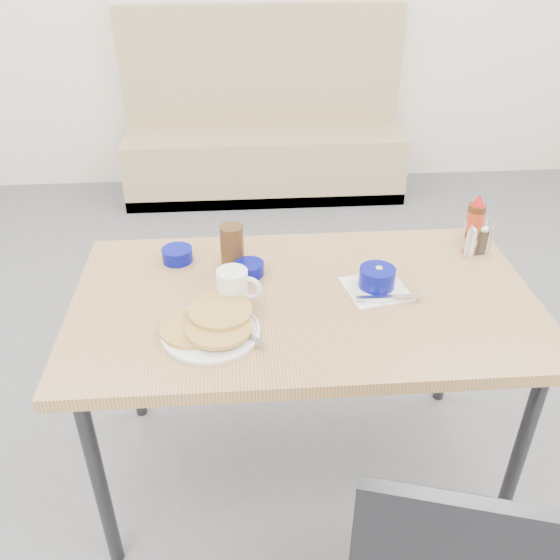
{
  "coord_description": "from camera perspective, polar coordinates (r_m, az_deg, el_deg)",
  "views": [
    {
      "loc": [
        -0.18,
        -1.23,
        1.76
      ],
      "look_at": [
        -0.07,
        0.25,
        0.82
      ],
      "focal_mm": 38.0,
      "sensor_mm": 36.0,
      "label": 1
    }
  ],
  "objects": [
    {
      "name": "ground",
      "position": [
        2.16,
        2.68,
        -22.46
      ],
      "size": [
        6.0,
        6.0,
        0.0
      ],
      "primitive_type": "plane",
      "color": "slate",
      "rests_on": "ground"
    },
    {
      "name": "dining_table",
      "position": [
        1.83,
        2.34,
        -3.19
      ],
      "size": [
        1.4,
        0.8,
        0.76
      ],
      "color": "tan",
      "rests_on": "ground"
    },
    {
      "name": "creamer_bowl",
      "position": [
        1.99,
        -9.86,
        2.4
      ],
      "size": [
        0.1,
        0.1,
        0.05
      ],
      "rotation": [
        0.0,
        0.0,
        0.41
      ],
      "color": "#050A7A",
      "rests_on": "dining_table"
    },
    {
      "name": "booth_bench",
      "position": [
        4.26,
        -1.56,
        13.04
      ],
      "size": [
        1.9,
        0.56,
        1.22
      ],
      "color": "tan",
      "rests_on": "ground"
    },
    {
      "name": "sugar_wrapper",
      "position": [
        1.72,
        -10.59,
        -3.94
      ],
      "size": [
        0.05,
        0.04,
        0.0
      ],
      "primitive_type": "cube",
      "rotation": [
        0.0,
        0.0,
        0.47
      ],
      "color": "#D54D47",
      "rests_on": "dining_table"
    },
    {
      "name": "butter_bowl",
      "position": [
        1.89,
        -2.96,
        1.09
      ],
      "size": [
        0.09,
        0.09,
        0.04
      ],
      "rotation": [
        0.0,
        0.0,
        -0.31
      ],
      "color": "#050A7A",
      "rests_on": "dining_table"
    },
    {
      "name": "amber_tumbler",
      "position": [
        1.92,
        -4.64,
        3.26
      ],
      "size": [
        0.09,
        0.09,
        0.14
      ],
      "primitive_type": "cylinder",
      "rotation": [
        0.0,
        0.0,
        0.12
      ],
      "color": "#3D2613",
      "rests_on": "dining_table"
    },
    {
      "name": "condiment_caddy",
      "position": [
        2.11,
        18.39,
        3.49
      ],
      "size": [
        0.11,
        0.07,
        0.12
      ],
      "rotation": [
        0.0,
        0.0,
        0.17
      ],
      "color": "silver",
      "rests_on": "dining_table"
    },
    {
      "name": "syrup_bottle",
      "position": [
        2.2,
        18.28,
        5.66
      ],
      "size": [
        0.06,
        0.06,
        0.16
      ],
      "rotation": [
        0.0,
        0.0,
        0.42
      ],
      "color": "#47230F",
      "rests_on": "dining_table"
    },
    {
      "name": "coffee_mug",
      "position": [
        1.75,
        -4.45,
        -0.58
      ],
      "size": [
        0.13,
        0.09,
        0.11
      ],
      "rotation": [
        0.0,
        0.0,
        -0.29
      ],
      "color": "white",
      "rests_on": "dining_table"
    },
    {
      "name": "pancake_plate",
      "position": [
        1.65,
        -6.67,
        -4.48
      ],
      "size": [
        0.29,
        0.28,
        0.05
      ],
      "rotation": [
        0.0,
        0.0,
        0.38
      ],
      "color": "white",
      "rests_on": "dining_table"
    },
    {
      "name": "grits_setting",
      "position": [
        1.83,
        9.31,
        -0.08
      ],
      "size": [
        0.23,
        0.21,
        0.08
      ],
      "rotation": [
        0.0,
        0.0,
        0.2
      ],
      "color": "white",
      "rests_on": "dining_table"
    }
  ]
}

